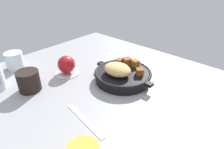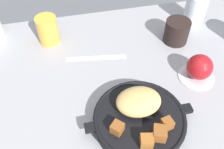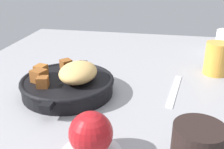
% 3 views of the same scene
% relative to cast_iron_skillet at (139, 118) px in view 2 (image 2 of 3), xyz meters
% --- Properties ---
extents(ground_plane, '(1.16, 0.87, 0.02)m').
position_rel_cast_iron_skillet_xyz_m(ground_plane, '(-0.05, 0.07, -0.04)').
color(ground_plane, gray).
extents(cast_iron_skillet, '(0.27, 0.23, 0.08)m').
position_rel_cast_iron_skillet_xyz_m(cast_iron_skillet, '(0.00, 0.00, 0.00)').
color(cast_iron_skillet, black).
rests_on(cast_iron_skillet, ground_plane).
extents(saucer_plate, '(0.11, 0.11, 0.01)m').
position_rel_cast_iron_skillet_xyz_m(saucer_plate, '(0.21, 0.11, -0.03)').
color(saucer_plate, '#B7BABF').
rests_on(saucer_plate, ground_plane).
extents(red_apple, '(0.07, 0.07, 0.07)m').
position_rel_cast_iron_skillet_xyz_m(red_apple, '(0.21, 0.11, 0.01)').
color(red_apple, maroon).
rests_on(red_apple, saucer_plate).
extents(butter_knife, '(0.19, 0.04, 0.00)m').
position_rel_cast_iron_skillet_xyz_m(butter_knife, '(-0.06, 0.26, -0.03)').
color(butter_knife, silver).
rests_on(butter_knife, ground_plane).
extents(juice_glass_amber, '(0.07, 0.07, 0.09)m').
position_rel_cast_iron_skillet_xyz_m(juice_glass_amber, '(-0.20, 0.37, 0.02)').
color(juice_glass_amber, gold).
rests_on(juice_glass_amber, ground_plane).
extents(water_glass_tall, '(0.07, 0.07, 0.11)m').
position_rel_cast_iron_skillet_xyz_m(water_glass_tall, '(0.31, 0.37, 0.02)').
color(water_glass_tall, silver).
rests_on(water_glass_tall, ground_plane).
extents(coffee_mug_dark, '(0.08, 0.08, 0.08)m').
position_rel_cast_iron_skillet_xyz_m(coffee_mug_dark, '(0.21, 0.28, 0.01)').
color(coffee_mug_dark, black).
rests_on(coffee_mug_dark, ground_plane).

